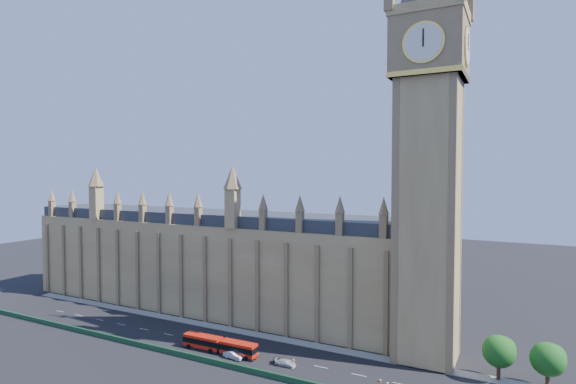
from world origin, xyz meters
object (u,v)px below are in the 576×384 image
at_px(car_grey, 283,361).
at_px(red_bus, 219,345).
at_px(car_white, 286,363).
at_px(car_silver, 234,355).

bearing_deg(car_grey, red_bus, 91.19).
height_order(car_grey, car_white, car_grey).
height_order(red_bus, car_white, red_bus).
relative_size(car_grey, car_silver, 0.89).
bearing_deg(red_bus, car_silver, -16.59).
bearing_deg(car_white, car_grey, 53.92).
distance_m(car_grey, car_white, 1.09).
bearing_deg(car_silver, red_bus, 79.58).
height_order(car_grey, car_silver, car_silver).
xyz_separation_m(car_grey, car_white, (0.93, -0.57, -0.05)).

